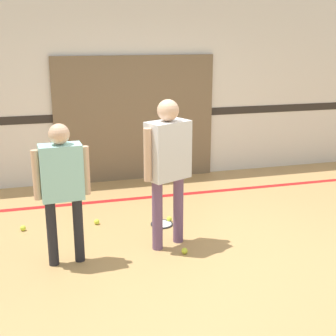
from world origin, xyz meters
The scene contains 11 objects.
ground_plane centered at (0.00, 0.00, 0.00)m, with size 16.00×16.00×0.00m, color tan.
wall_back centered at (0.00, 2.69, 1.60)m, with size 16.00×0.07×3.20m.
wall_panel centered at (-0.07, 2.63, 0.96)m, with size 2.49×0.05×1.93m.
floor_stripe centered at (0.00, 1.70, 0.00)m, with size 14.40×0.10×0.01m.
person_instructor centered at (-0.23, 0.14, 0.99)m, with size 0.57×0.41×1.61m.
person_student_left centered at (-1.33, 0.01, 0.89)m, with size 0.54×0.25×1.43m.
racket_spare_on_floor centered at (-0.15, 0.72, 0.01)m, with size 0.33×0.51×0.03m.
tennis_ball_near_instructor centered at (-0.12, -0.12, 0.03)m, with size 0.07×0.07×0.07m, color #CCE038.
tennis_ball_by_spare_racket centered at (-0.04, 0.77, 0.03)m, with size 0.07×0.07×0.07m, color #CCE038.
tennis_ball_stray_left centered at (-0.92, 0.92, 0.03)m, with size 0.07×0.07×0.07m, color #CCE038.
tennis_ball_stray_right centered at (-1.78, 0.96, 0.03)m, with size 0.07×0.07×0.07m, color #CCE038.
Camera 1 is at (-1.49, -4.41, 2.25)m, focal length 50.00 mm.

